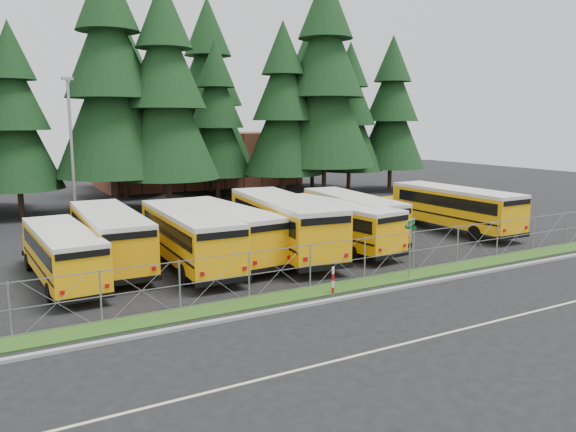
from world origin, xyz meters
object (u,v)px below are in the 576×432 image
at_px(bus_1, 109,239).
at_px(bus_4, 281,226).
at_px(bus_2, 187,238).
at_px(bus_6, 349,217).
at_px(bus_0, 62,256).
at_px(bus_east, 450,209).
at_px(striped_bollard, 333,281).
at_px(light_standard, 72,149).
at_px(bus_3, 223,233).
at_px(street_sign, 410,236).
at_px(bus_5, 331,225).

height_order(bus_1, bus_4, bus_4).
relative_size(bus_2, bus_6, 1.04).
distance_m(bus_0, bus_east, 24.57).
relative_size(bus_0, bus_6, 0.91).
relative_size(striped_bollard, light_standard, 0.12).
height_order(bus_3, bus_4, bus_4).
distance_m(bus_2, light_standard, 13.67).
relative_size(bus_1, bus_6, 1.03).
distance_m(striped_bollard, light_standard, 21.93).
relative_size(bus_6, light_standard, 1.06).
bearing_deg(bus_1, street_sign, -35.88).
height_order(bus_2, bus_6, bus_2).
bearing_deg(bus_2, bus_3, 18.73).
bearing_deg(bus_2, bus_0, -177.55).
height_order(bus_2, light_standard, light_standard).
relative_size(bus_6, striped_bollard, 8.99).
bearing_deg(bus_1, striped_bollard, -50.60).
xyz_separation_m(bus_0, striped_bollard, (9.86, -7.45, -0.69)).
bearing_deg(striped_bollard, bus_1, 128.06).
bearing_deg(bus_east, bus_1, 175.22).
height_order(bus_3, bus_5, bus_3).
xyz_separation_m(bus_1, bus_6, (14.59, -0.39, -0.04)).
bearing_deg(street_sign, light_standard, 121.00).
bearing_deg(bus_east, bus_5, -177.83).
height_order(bus_5, light_standard, light_standard).
height_order(bus_0, bus_5, bus_5).
distance_m(bus_0, striped_bollard, 12.38).
bearing_deg(bus_2, bus_6, 9.91).
xyz_separation_m(bus_6, street_sign, (-2.66, -8.66, 0.62)).
distance_m(bus_4, bus_east, 13.13).
distance_m(bus_1, light_standard, 11.43).
bearing_deg(striped_bollard, bus_4, 78.20).
relative_size(bus_1, bus_east, 0.98).
bearing_deg(bus_0, street_sign, -29.07).
bearing_deg(bus_6, bus_2, -165.68).
bearing_deg(bus_1, bus_6, -0.20).
bearing_deg(striped_bollard, bus_2, 117.33).
bearing_deg(bus_3, bus_4, -14.58).
xyz_separation_m(bus_east, striped_bollard, (-14.71, -7.83, -0.88)).
height_order(bus_4, striped_bollard, bus_4).
distance_m(bus_1, bus_6, 14.59).
xyz_separation_m(bus_2, striped_bollard, (3.87, -7.49, -0.87)).
bearing_deg(bus_3, bus_5, -11.55).
xyz_separation_m(bus_3, bus_4, (3.25, -0.59, 0.18)).
height_order(bus_4, bus_east, bus_4).
height_order(bus_1, striped_bollard, bus_1).
height_order(bus_3, street_sign, bus_3).
xyz_separation_m(bus_east, street_sign, (-10.15, -7.48, 0.55)).
height_order(bus_1, street_sign, bus_1).
height_order(street_sign, light_standard, light_standard).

